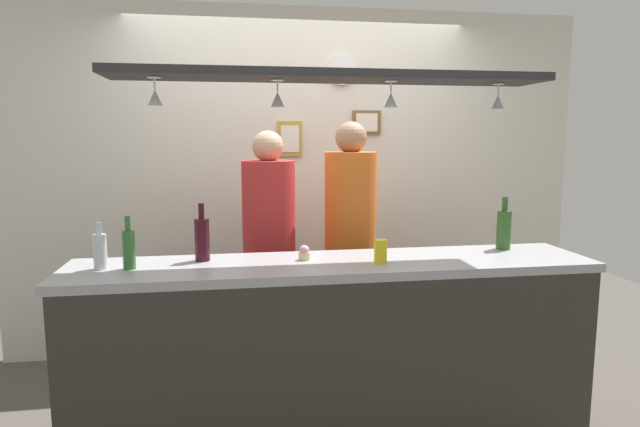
% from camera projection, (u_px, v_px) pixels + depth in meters
% --- Properties ---
extents(ground_plane, '(8.00, 8.00, 0.00)m').
position_uv_depth(ground_plane, '(323.00, 411.00, 3.27)').
color(ground_plane, '#4C4742').
extents(back_wall, '(4.40, 0.06, 2.60)m').
position_uv_depth(back_wall, '(299.00, 182.00, 4.16)').
color(back_wall, silver).
rests_on(back_wall, ground_plane).
extents(bar_counter, '(2.70, 0.55, 1.01)m').
position_uv_depth(bar_counter, '(339.00, 333.00, 2.68)').
color(bar_counter, '#99999E').
rests_on(bar_counter, ground_plane).
extents(overhead_glass_rack, '(2.20, 0.36, 0.04)m').
position_uv_depth(overhead_glass_rack, '(333.00, 76.00, 2.70)').
color(overhead_glass_rack, black).
extents(hanging_wineglass_far_left, '(0.07, 0.07, 0.13)m').
position_uv_depth(hanging_wineglass_far_left, '(155.00, 96.00, 2.56)').
color(hanging_wineglass_far_left, silver).
rests_on(hanging_wineglass_far_left, overhead_glass_rack).
extents(hanging_wineglass_left, '(0.07, 0.07, 0.13)m').
position_uv_depth(hanging_wineglass_left, '(278.00, 98.00, 2.68)').
color(hanging_wineglass_left, silver).
rests_on(hanging_wineglass_left, overhead_glass_rack).
extents(hanging_wineglass_center_left, '(0.07, 0.07, 0.13)m').
position_uv_depth(hanging_wineglass_center_left, '(391.00, 99.00, 2.73)').
color(hanging_wineglass_center_left, silver).
rests_on(hanging_wineglass_center_left, overhead_glass_rack).
extents(hanging_wineglass_center, '(0.07, 0.07, 0.13)m').
position_uv_depth(hanging_wineglass_center, '(498.00, 101.00, 2.88)').
color(hanging_wineglass_center, silver).
rests_on(hanging_wineglass_center, overhead_glass_rack).
extents(person_left_red_shirt, '(0.34, 0.34, 1.69)m').
position_uv_depth(person_left_red_shirt, '(269.00, 235.00, 3.49)').
color(person_left_red_shirt, '#2D334C').
rests_on(person_left_red_shirt, ground_plane).
extents(person_right_orange_shirt, '(0.34, 0.34, 1.74)m').
position_uv_depth(person_right_orange_shirt, '(350.00, 227.00, 3.57)').
color(person_right_orange_shirt, '#2D334C').
rests_on(person_right_orange_shirt, ground_plane).
extents(bottle_champagne_green, '(0.08, 0.08, 0.30)m').
position_uv_depth(bottle_champagne_green, '(504.00, 229.00, 3.07)').
color(bottle_champagne_green, '#2D5623').
rests_on(bottle_champagne_green, bar_counter).
extents(bottle_soda_clear, '(0.06, 0.06, 0.23)m').
position_uv_depth(bottle_soda_clear, '(100.00, 250.00, 2.61)').
color(bottle_soda_clear, silver).
rests_on(bottle_soda_clear, bar_counter).
extents(bottle_beer_green_import, '(0.06, 0.06, 0.26)m').
position_uv_depth(bottle_beer_green_import, '(129.00, 248.00, 2.61)').
color(bottle_beer_green_import, '#336B2D').
rests_on(bottle_beer_green_import, bar_counter).
extents(bottle_wine_dark_red, '(0.08, 0.08, 0.30)m').
position_uv_depth(bottle_wine_dark_red, '(202.00, 238.00, 2.78)').
color(bottle_wine_dark_red, '#380F19').
rests_on(bottle_wine_dark_red, bar_counter).
extents(drink_can, '(0.07, 0.07, 0.12)m').
position_uv_depth(drink_can, '(381.00, 252.00, 2.73)').
color(drink_can, yellow).
rests_on(drink_can, bar_counter).
extents(cupcake, '(0.06, 0.06, 0.08)m').
position_uv_depth(cupcake, '(304.00, 253.00, 2.81)').
color(cupcake, beige).
rests_on(cupcake, bar_counter).
extents(picture_frame_upper_small, '(0.22, 0.02, 0.18)m').
position_uv_depth(picture_frame_upper_small, '(367.00, 122.00, 4.14)').
color(picture_frame_upper_small, brown).
rests_on(picture_frame_upper_small, back_wall).
extents(picture_frame_crest, '(0.18, 0.02, 0.26)m').
position_uv_depth(picture_frame_crest, '(290.00, 139.00, 4.06)').
color(picture_frame_crest, '#B29338').
rests_on(picture_frame_crest, back_wall).
extents(wall_clock, '(0.22, 0.03, 0.22)m').
position_uv_depth(wall_clock, '(342.00, 70.00, 4.05)').
color(wall_clock, white).
rests_on(wall_clock, back_wall).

